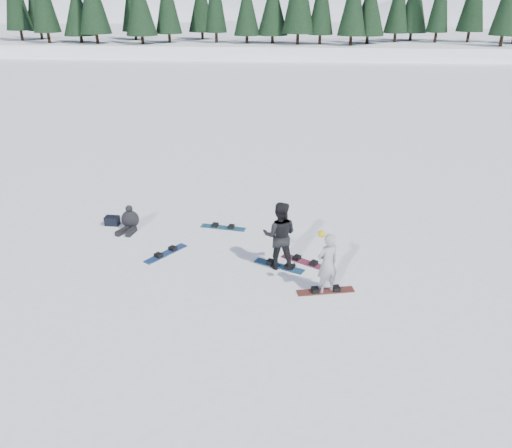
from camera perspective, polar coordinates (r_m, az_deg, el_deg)
The scene contains 11 objects.
ground at distance 14.08m, azimuth 7.47°, elevation -5.36°, with size 420.00×420.00×0.00m, color white.
alpine_backdrop at distance 202.73m, azimuth 1.82°, elevation 18.81°, with size 412.50×227.00×53.20m.
snowboarder_woman at distance 12.75m, azimuth 8.15°, elevation -4.46°, with size 0.73×0.66×1.81m.
snowboarder_man at distance 13.75m, azimuth 2.73°, elevation -1.31°, with size 0.95×0.74×1.96m, color black.
seated_rider at distance 16.81m, azimuth -14.23°, elevation 0.44°, with size 0.70×1.03×0.81m.
gear_bag at distance 17.32m, azimuth -16.12°, elevation 0.37°, with size 0.45×0.30×0.30m, color black.
snowboard_woman at distance 13.18m, azimuth 7.95°, elevation -7.61°, with size 1.50×0.28×0.03m, color maroon.
snowboard_man at distance 14.20m, azimuth 2.65°, elevation -4.82°, with size 1.50×0.28×0.03m, color #19568D.
snowboard_loose_c at distance 16.50m, azimuth -3.77°, elevation -0.41°, with size 1.50×0.28×0.03m, color #186188.
snowboard_loose_b at distance 14.45m, azimuth 5.63°, elevation -4.37°, with size 1.50×0.28×0.03m, color #9E2249.
snowboard_loose_a at distance 15.08m, azimuth -10.26°, elevation -3.35°, with size 1.50×0.28×0.03m, color #1A4493.
Camera 1 is at (-0.80, -12.18, 7.02)m, focal length 35.00 mm.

